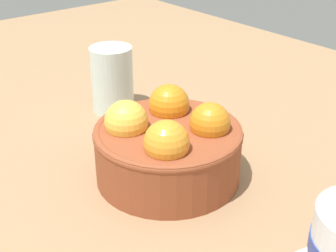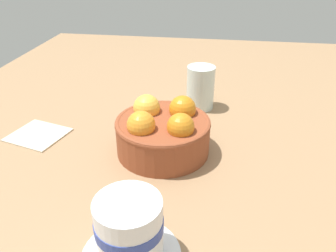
# 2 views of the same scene
# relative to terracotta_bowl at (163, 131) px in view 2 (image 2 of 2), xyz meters

# --- Properties ---
(ground_plane) EXTENTS (1.57, 1.10, 0.05)m
(ground_plane) POSITION_rel_terracotta_bowl_xyz_m (-0.00, -0.00, -0.07)
(ground_plane) COLOR #997551
(terracotta_bowl) EXTENTS (0.17, 0.17, 0.09)m
(terracotta_bowl) POSITION_rel_terracotta_bowl_xyz_m (0.00, 0.00, 0.00)
(terracotta_bowl) COLOR brown
(terracotta_bowl) RESTS_ON ground_plane
(coffee_cup) EXTENTS (0.12, 0.12, 0.09)m
(coffee_cup) POSITION_rel_terracotta_bowl_xyz_m (-0.23, -0.00, 0.00)
(coffee_cup) COLOR white
(coffee_cup) RESTS_ON ground_plane
(water_glass) EXTENTS (0.06, 0.06, 0.10)m
(water_glass) POSITION_rel_terracotta_bowl_xyz_m (0.19, -0.05, 0.01)
(water_glass) COLOR silver
(water_glass) RESTS_ON ground_plane
(folded_napkin) EXTENTS (0.11, 0.12, 0.01)m
(folded_napkin) POSITION_rel_terracotta_bowl_xyz_m (0.02, 0.25, -0.04)
(folded_napkin) COLOR beige
(folded_napkin) RESTS_ON ground_plane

